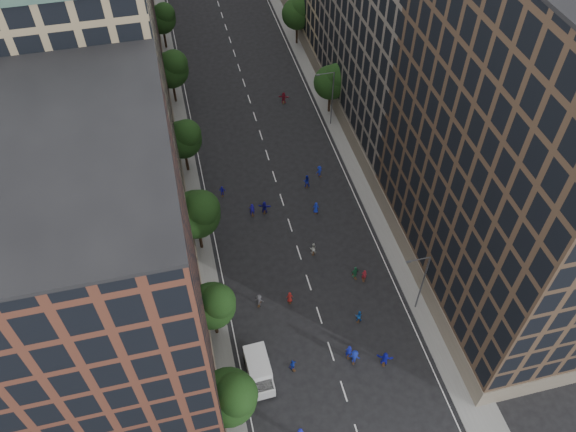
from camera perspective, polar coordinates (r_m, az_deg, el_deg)
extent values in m
plane|color=black|center=(79.11, -2.04, 5.98)|extent=(240.00, 240.00, 0.00)
cube|color=slate|center=(83.98, -11.25, 7.94)|extent=(4.00, 105.00, 0.15)
cube|color=slate|center=(87.09, 4.76, 10.44)|extent=(4.00, 105.00, 0.15)
cube|color=#562D21|center=(48.22, -17.59, -7.05)|extent=(14.00, 22.00, 30.00)
cube|color=#948261|center=(64.33, -18.58, 11.41)|extent=(14.00, 26.00, 34.00)
cube|color=#562D21|center=(85.58, -18.32, 18.60)|extent=(14.00, 20.00, 28.00)
cube|color=#483526|center=(56.54, 22.51, 5.67)|extent=(14.00, 30.00, 36.00)
cube|color=#6A6158|center=(77.78, 11.57, 19.13)|extent=(14.00, 28.00, 33.00)
cylinder|color=black|center=(55.33, -5.76, -19.36)|extent=(0.36, 0.36, 3.96)
sphere|color=black|center=(52.04, -6.07, -17.82)|extent=(5.20, 5.20, 5.20)
sphere|color=black|center=(50.64, -5.33, -17.61)|extent=(3.90, 3.90, 3.90)
cylinder|color=black|center=(60.10, -7.38, -10.76)|extent=(0.36, 0.36, 3.70)
sphere|color=black|center=(57.28, -7.70, -9.01)|extent=(4.80, 4.80, 4.80)
sphere|color=black|center=(56.01, -7.14, -8.63)|extent=(3.60, 3.60, 3.60)
cylinder|color=black|center=(67.03, -8.93, -2.04)|extent=(0.36, 0.36, 4.22)
sphere|color=black|center=(64.18, -9.32, 0.16)|extent=(5.60, 5.60, 5.60)
sphere|color=black|center=(62.78, -8.78, 0.77)|extent=(4.20, 4.20, 4.20)
cylinder|color=black|center=(77.04, -10.28, 5.65)|extent=(0.36, 0.36, 3.87)
sphere|color=black|center=(74.76, -10.64, 7.65)|extent=(5.00, 5.00, 5.00)
sphere|color=black|center=(73.59, -10.25, 8.23)|extent=(3.75, 3.75, 3.75)
cylinder|color=black|center=(89.63, -11.49, 12.36)|extent=(0.36, 0.36, 4.05)
sphere|color=black|center=(87.60, -11.85, 14.31)|extent=(5.40, 5.40, 5.40)
sphere|color=black|center=(86.43, -11.50, 14.94)|extent=(4.05, 4.05, 4.05)
cylinder|color=black|center=(103.28, -12.41, 17.25)|extent=(0.36, 0.36, 3.78)
sphere|color=black|center=(101.63, -12.73, 18.91)|extent=(4.80, 4.80, 4.80)
sphere|color=black|center=(100.65, -12.47, 19.44)|extent=(3.60, 3.60, 3.60)
cylinder|color=black|center=(86.19, 4.22, 11.52)|extent=(0.36, 0.36, 3.74)
sphere|color=black|center=(84.23, 4.35, 13.38)|extent=(5.00, 5.00, 5.00)
sphere|color=black|center=(83.30, 4.92, 13.95)|extent=(3.75, 3.75, 3.75)
cylinder|color=black|center=(102.23, 0.90, 18.07)|extent=(0.36, 0.36, 3.96)
sphere|color=black|center=(100.49, 0.92, 19.85)|extent=(5.20, 5.20, 5.20)
sphere|color=black|center=(99.59, 1.40, 20.41)|extent=(3.90, 3.90, 3.90)
cylinder|color=#595B60|center=(60.79, 13.48, -6.70)|extent=(0.18, 0.18, 9.00)
cylinder|color=#595B60|center=(56.84, 13.17, -4.32)|extent=(2.40, 0.12, 0.12)
cube|color=#595B60|center=(56.49, 12.14, -4.58)|extent=(0.50, 0.22, 0.15)
cylinder|color=#595B60|center=(82.19, 4.52, 11.73)|extent=(0.18, 0.18, 9.00)
cylinder|color=#595B60|center=(79.31, 3.86, 14.24)|extent=(2.40, 0.12, 0.12)
cube|color=#595B60|center=(79.06, 3.06, 14.12)|extent=(0.50, 0.22, 0.15)
cube|color=silver|center=(57.75, -3.08, -14.91)|extent=(2.30, 3.80, 2.28)
cube|color=silver|center=(57.13, -2.51, -17.06)|extent=(2.12, 1.72, 1.45)
cube|color=black|center=(56.52, -2.53, -16.78)|extent=(1.91, 1.41, 0.10)
cylinder|color=black|center=(57.57, -3.46, -17.86)|extent=(0.28, 0.79, 0.79)
cylinder|color=black|center=(57.72, -1.36, -17.39)|extent=(0.28, 0.79, 0.79)
cylinder|color=black|center=(59.34, -4.37, -14.41)|extent=(0.28, 0.79, 0.79)
cylinder|color=black|center=(59.48, -2.37, -13.97)|extent=(0.28, 0.79, 0.79)
imported|color=#151DAA|center=(59.35, 6.18, -13.51)|extent=(0.75, 0.56, 1.89)
imported|color=#154FAC|center=(61.81, 7.19, -10.05)|extent=(0.93, 0.84, 1.56)
imported|color=#122296|center=(59.14, 6.75, -14.02)|extent=(1.38, 1.11, 1.86)
imported|color=navy|center=(58.48, 0.47, -14.90)|extent=(1.01, 0.75, 1.60)
imported|color=#151AAF|center=(59.47, 9.80, -14.09)|extent=(1.80, 1.21, 1.86)
imported|color=#A81F1C|center=(62.68, 0.18, -8.26)|extent=(0.80, 0.58, 1.50)
imported|color=maroon|center=(64.92, 7.74, -5.98)|extent=(0.69, 0.56, 1.63)
imported|color=silver|center=(66.75, 2.55, -3.33)|extent=(0.91, 0.77, 1.65)
imported|color=#403F44|center=(62.49, -2.96, -8.55)|extent=(1.18, 0.97, 1.59)
imported|color=#217044|center=(64.91, 6.83, -5.73)|extent=(1.10, 0.59, 1.79)
imported|color=#15118D|center=(71.06, -2.40, 0.88)|extent=(1.71, 1.02, 1.76)
imported|color=#1629B4|center=(71.11, 2.86, 0.83)|extent=(0.91, 0.73, 1.64)
imported|color=#1C13A1|center=(70.81, -3.67, 0.66)|extent=(0.71, 0.50, 1.87)
imported|color=#131DA1|center=(74.29, 1.89, 3.56)|extent=(1.02, 0.87, 1.86)
imported|color=#1527AF|center=(75.93, 3.20, 4.56)|extent=(1.17, 0.94, 1.58)
imported|color=#1B17BD|center=(73.70, -6.69, 2.54)|extent=(0.94, 0.57, 1.50)
imported|color=maroon|center=(88.33, -0.45, 11.90)|extent=(1.76, 1.07, 1.81)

